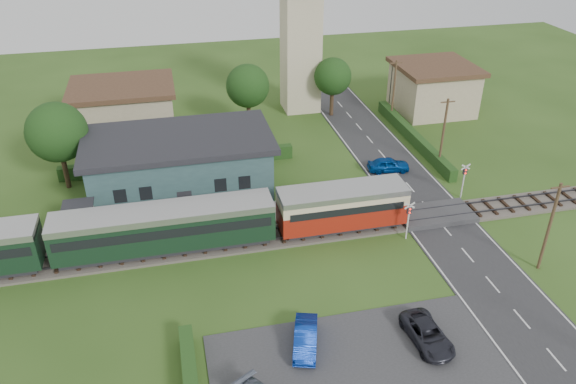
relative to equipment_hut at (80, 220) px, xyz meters
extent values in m
plane|color=#2D4C19|center=(18.00, -5.20, -1.75)|extent=(120.00, 120.00, 0.00)
cube|color=#4C443D|center=(18.00, -3.20, -1.65)|extent=(76.00, 3.20, 0.20)
cube|color=#3F3F47|center=(18.00, -3.92, -1.33)|extent=(76.00, 0.08, 0.15)
cube|color=#3F3F47|center=(18.00, -2.48, -1.33)|extent=(76.00, 0.08, 0.15)
cube|color=#28282B|center=(28.00, -5.20, -1.72)|extent=(6.00, 70.00, 0.05)
cube|color=#333335|center=(16.50, -17.20, -1.71)|extent=(17.00, 9.00, 0.08)
cube|color=#333335|center=(28.00, -3.20, -1.52)|extent=(6.20, 3.40, 0.45)
cube|color=gray|center=(8.00, 0.00, -1.52)|extent=(30.00, 3.00, 0.45)
cube|color=beige|center=(0.00, 0.00, -0.10)|extent=(2.00, 2.00, 2.40)
cube|color=#232328|center=(0.00, 0.00, 1.18)|extent=(2.30, 2.30, 0.15)
cube|color=#3B6061|center=(8.00, 5.80, 0.65)|extent=(15.00, 8.00, 4.80)
cube|color=#232328|center=(8.00, 5.80, 3.30)|extent=(16.00, 9.00, 0.50)
cube|color=#232328|center=(8.00, 1.86, -0.65)|extent=(1.20, 0.12, 2.20)
cube|color=black|center=(3.00, 1.86, 0.65)|extent=(1.00, 0.12, 1.20)
cube|color=black|center=(5.00, 1.86, 0.65)|extent=(1.00, 0.12, 1.20)
cube|color=black|center=(11.00, 1.86, 0.65)|extent=(1.00, 0.12, 1.20)
cube|color=black|center=(13.00, 1.86, 0.65)|extent=(1.00, 0.12, 1.20)
cube|color=#232328|center=(19.88, -3.20, -1.16)|extent=(9.00, 2.20, 0.50)
cube|color=maroon|center=(19.88, -3.20, -0.16)|extent=(10.00, 2.80, 1.80)
cube|color=beige|center=(19.88, -3.20, 1.09)|extent=(10.00, 2.82, 0.90)
cube|color=black|center=(19.88, -3.20, 0.74)|extent=(9.00, 2.88, 0.60)
cube|color=#AAAAAA|center=(19.88, -3.20, 1.74)|extent=(10.00, 2.90, 0.45)
cube|color=#232328|center=(6.28, -3.20, -1.16)|extent=(15.20, 2.20, 0.50)
cube|color=black|center=(6.28, -3.20, 0.34)|extent=(16.00, 2.80, 2.60)
cube|color=black|center=(6.28, -3.20, 0.74)|extent=(15.40, 2.86, 0.70)
cube|color=#AAAAAA|center=(6.28, -3.20, 1.74)|extent=(16.00, 2.90, 0.50)
cube|color=beige|center=(23.00, 22.80, 5.25)|extent=(4.00, 4.00, 14.00)
cube|color=tan|center=(3.00, 19.80, 0.75)|extent=(10.00, 8.00, 5.00)
cube|color=#472D1E|center=(3.00, 19.80, 3.50)|extent=(10.80, 8.80, 0.50)
cube|color=tan|center=(38.00, 18.80, 0.75)|extent=(8.00, 8.00, 5.00)
cube|color=#472D1E|center=(38.00, 18.80, 3.50)|extent=(8.80, 8.80, 0.50)
cube|color=#193814|center=(32.20, 10.80, -1.15)|extent=(0.80, 18.00, 1.20)
cube|color=#193814|center=(8.00, 10.30, -1.10)|extent=(22.00, 0.80, 1.30)
cylinder|color=#332316|center=(-2.00, 8.80, 0.32)|extent=(0.44, 0.44, 4.12)
sphere|color=#143311|center=(-2.00, 8.80, 3.65)|extent=(5.20, 5.20, 5.20)
cylinder|color=#332316|center=(16.00, 17.80, 0.18)|extent=(0.44, 0.44, 3.85)
sphere|color=#143311|center=(16.00, 17.80, 3.29)|extent=(4.60, 4.60, 4.60)
cylinder|color=#332316|center=(26.00, 19.80, 0.04)|extent=(0.44, 0.44, 3.58)
sphere|color=#143311|center=(26.00, 19.80, 2.93)|extent=(4.20, 4.20, 4.20)
cylinder|color=#473321|center=(32.20, -11.20, 1.75)|extent=(0.22, 0.22, 7.00)
cube|color=#473321|center=(32.20, -11.20, 4.95)|extent=(1.40, 0.10, 0.10)
cylinder|color=#473321|center=(32.20, 4.80, 1.75)|extent=(0.22, 0.22, 7.00)
cube|color=#473321|center=(32.20, 4.80, 4.95)|extent=(1.40, 0.10, 0.10)
cylinder|color=#473321|center=(32.20, 16.80, 1.75)|extent=(0.22, 0.22, 7.00)
cube|color=#473321|center=(32.20, 16.80, 4.95)|extent=(1.40, 0.10, 0.10)
cylinder|color=silver|center=(24.40, -5.60, -0.25)|extent=(0.12, 0.12, 3.00)
cube|color=#232328|center=(24.40, -5.60, 0.85)|extent=(0.35, 0.18, 0.55)
sphere|color=#FF190C|center=(24.40, -5.72, 1.00)|extent=(0.14, 0.14, 0.14)
sphere|color=#FF190C|center=(24.40, -5.72, 0.70)|extent=(0.14, 0.14, 0.14)
cube|color=silver|center=(24.40, -5.60, 1.25)|extent=(0.84, 0.05, 0.55)
cube|color=silver|center=(24.40, -5.60, 1.25)|extent=(0.84, 0.05, 0.55)
cylinder|color=silver|center=(31.60, -0.80, -0.25)|extent=(0.12, 0.12, 3.00)
cube|color=#232328|center=(31.60, -0.80, 0.85)|extent=(0.35, 0.18, 0.55)
sphere|color=#FF190C|center=(31.60, -0.92, 1.00)|extent=(0.14, 0.14, 0.14)
sphere|color=#FF190C|center=(31.60, -0.92, 0.70)|extent=(0.14, 0.14, 0.14)
cube|color=silver|center=(31.60, -0.80, 1.25)|extent=(0.84, 0.05, 0.55)
cube|color=silver|center=(31.60, -0.80, 1.25)|extent=(0.84, 0.05, 0.55)
cylinder|color=#3F3F47|center=(-4.00, 14.80, 0.75)|extent=(0.14, 0.14, 5.00)
sphere|color=orange|center=(-4.00, 14.80, 3.25)|extent=(0.30, 0.30, 0.30)
cylinder|color=#3F3F47|center=(34.00, 21.80, 0.75)|extent=(0.14, 0.14, 5.00)
sphere|color=orange|center=(34.00, 21.80, 3.25)|extent=(0.30, 0.30, 0.30)
imported|color=navy|center=(27.22, 5.20, -1.03)|extent=(4.09, 2.06, 1.34)
imported|color=#092C98|center=(13.93, -14.88, -1.03)|extent=(2.39, 4.07, 1.27)
imported|color=#22232C|center=(21.18, -16.18, -1.08)|extent=(2.23, 4.37, 1.18)
imported|color=gray|center=(16.79, 0.21, -0.54)|extent=(0.60, 0.45, 1.51)
imported|color=gray|center=(0.08, 0.16, -0.52)|extent=(0.68, 0.83, 1.55)
camera|label=1|loc=(7.42, -38.57, 23.25)|focal=35.00mm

